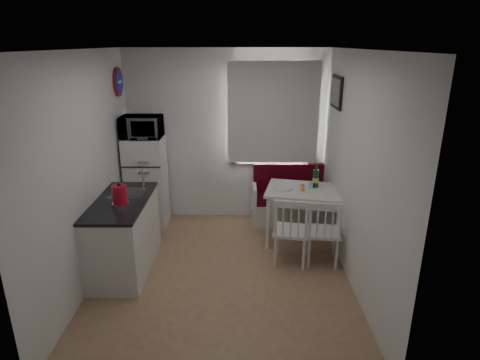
# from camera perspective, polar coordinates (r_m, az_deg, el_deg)

# --- Properties ---
(floor) EXTENTS (3.00, 3.50, 0.02)m
(floor) POSITION_cam_1_polar(r_m,az_deg,el_deg) (5.01, -2.50, -13.17)
(floor) COLOR #967050
(floor) RESTS_ON ground
(ceiling) EXTENTS (3.00, 3.50, 0.02)m
(ceiling) POSITION_cam_1_polar(r_m,az_deg,el_deg) (4.24, -3.03, 18.07)
(ceiling) COLOR white
(ceiling) RESTS_ON wall_back
(wall_back) EXTENTS (3.00, 0.02, 2.60)m
(wall_back) POSITION_cam_1_polar(r_m,az_deg,el_deg) (6.15, -1.96, 6.14)
(wall_back) COLOR white
(wall_back) RESTS_ON floor
(wall_front) EXTENTS (3.00, 0.02, 2.60)m
(wall_front) POSITION_cam_1_polar(r_m,az_deg,el_deg) (2.85, -4.43, -9.76)
(wall_front) COLOR white
(wall_front) RESTS_ON floor
(wall_left) EXTENTS (0.02, 3.50, 2.60)m
(wall_left) POSITION_cam_1_polar(r_m,az_deg,el_deg) (4.77, -21.03, 1.06)
(wall_left) COLOR white
(wall_left) RESTS_ON floor
(wall_right) EXTENTS (0.02, 3.50, 2.60)m
(wall_right) POSITION_cam_1_polar(r_m,az_deg,el_deg) (4.63, 16.13, 1.07)
(wall_right) COLOR white
(wall_right) RESTS_ON floor
(window) EXTENTS (1.22, 0.06, 1.47)m
(window) POSITION_cam_1_polar(r_m,az_deg,el_deg) (6.07, 4.70, 9.05)
(window) COLOR white
(window) RESTS_ON wall_back
(curtain) EXTENTS (1.35, 0.02, 1.50)m
(curtain) POSITION_cam_1_polar(r_m,az_deg,el_deg) (5.99, 4.76, 9.41)
(curtain) COLOR white
(curtain) RESTS_ON wall_back
(kitchen_counter) EXTENTS (0.62, 1.32, 1.16)m
(kitchen_counter) POSITION_cam_1_polar(r_m,az_deg,el_deg) (5.12, -16.15, -7.40)
(kitchen_counter) COLOR white
(kitchen_counter) RESTS_ON floor
(wall_sign) EXTENTS (0.03, 0.40, 0.40)m
(wall_sign) POSITION_cam_1_polar(r_m,az_deg,el_deg) (5.96, -16.84, 13.24)
(wall_sign) COLOR #1C1FA9
(wall_sign) RESTS_ON wall_left
(picture_frame) EXTENTS (0.04, 0.52, 0.42)m
(picture_frame) POSITION_cam_1_polar(r_m,az_deg,el_deg) (5.52, 13.55, 12.07)
(picture_frame) COLOR black
(picture_frame) RESTS_ON wall_right
(bench) EXTENTS (1.26, 0.48, 0.90)m
(bench) POSITION_cam_1_polar(r_m,az_deg,el_deg) (6.27, 7.43, -3.38)
(bench) COLOR white
(bench) RESTS_ON floor
(dining_table) EXTENTS (1.17, 0.93, 0.78)m
(dining_table) POSITION_cam_1_polar(r_m,az_deg,el_deg) (5.53, 9.26, -2.17)
(dining_table) COLOR white
(dining_table) RESTS_ON floor
(chair_left) EXTENTS (0.49, 0.48, 0.49)m
(chair_left) POSITION_cam_1_polar(r_m,az_deg,el_deg) (4.94, 7.46, -6.38)
(chair_left) COLOR white
(chair_left) RESTS_ON floor
(chair_right) EXTENTS (0.46, 0.44, 0.47)m
(chair_right) POSITION_cam_1_polar(r_m,az_deg,el_deg) (5.02, 12.00, -6.46)
(chair_right) COLOR white
(chair_right) RESTS_ON floor
(fridge) EXTENTS (0.55, 0.55, 1.38)m
(fridge) POSITION_cam_1_polar(r_m,az_deg,el_deg) (6.14, -13.09, -0.31)
(fridge) COLOR white
(fridge) RESTS_ON floor
(microwave) EXTENTS (0.57, 0.38, 0.31)m
(microwave) POSITION_cam_1_polar(r_m,az_deg,el_deg) (5.87, -13.81, 7.35)
(microwave) COLOR white
(microwave) RESTS_ON fridge
(kettle) EXTENTS (0.20, 0.20, 0.26)m
(kettle) POSITION_cam_1_polar(r_m,az_deg,el_deg) (4.74, -16.72, -2.01)
(kettle) COLOR red
(kettle) RESTS_ON kitchen_counter
(wine_bottle) EXTENTS (0.09, 0.09, 0.34)m
(wine_bottle) POSITION_cam_1_polar(r_m,az_deg,el_deg) (5.56, 10.76, 0.70)
(wine_bottle) COLOR #164621
(wine_bottle) RESTS_ON dining_table
(drinking_glass_orange) EXTENTS (0.05, 0.05, 0.09)m
(drinking_glass_orange) POSITION_cam_1_polar(r_m,az_deg,el_deg) (5.43, 8.89, -1.06)
(drinking_glass_orange) COLOR orange
(drinking_glass_orange) RESTS_ON dining_table
(drinking_glass_blue) EXTENTS (0.05, 0.05, 0.09)m
(drinking_glass_blue) POSITION_cam_1_polar(r_m,az_deg,el_deg) (5.55, 10.07, -0.70)
(drinking_glass_blue) COLOR #8DBDF1
(drinking_glass_blue) RESTS_ON dining_table
(plate) EXTENTS (0.26, 0.26, 0.02)m
(plate) POSITION_cam_1_polar(r_m,az_deg,el_deg) (5.48, 6.18, -1.16)
(plate) COLOR white
(plate) RESTS_ON dining_table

